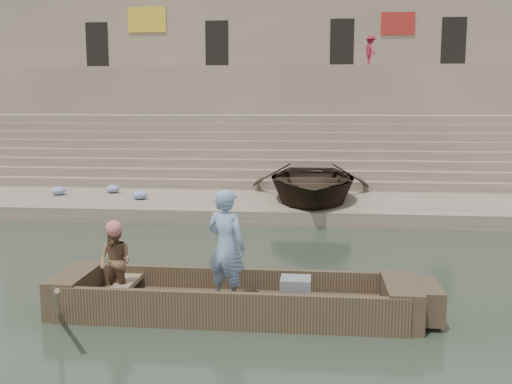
% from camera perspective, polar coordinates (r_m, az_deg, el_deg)
% --- Properties ---
extents(ground, '(120.00, 120.00, 0.00)m').
position_cam_1_polar(ground, '(10.25, -15.41, -10.06)').
color(ground, '#263125').
rests_on(ground, ground).
extents(lower_landing, '(32.00, 4.00, 0.40)m').
position_cam_1_polar(lower_landing, '(17.67, -6.05, -1.29)').
color(lower_landing, gray).
rests_on(lower_landing, ground).
extents(mid_landing, '(32.00, 3.00, 2.80)m').
position_cam_1_polar(mid_landing, '(24.86, -2.53, 4.41)').
color(mid_landing, gray).
rests_on(mid_landing, ground).
extents(upper_landing, '(32.00, 3.00, 5.20)m').
position_cam_1_polar(upper_landing, '(31.74, -0.69, 7.50)').
color(upper_landing, gray).
rests_on(upper_landing, ground).
extents(ghat_steps, '(32.00, 11.00, 5.20)m').
position_cam_1_polar(ghat_steps, '(26.51, -2.00, 5.54)').
color(ghat_steps, gray).
rests_on(ghat_steps, ground).
extents(building_wall, '(32.00, 5.07, 11.20)m').
position_cam_1_polar(building_wall, '(35.79, 0.06, 12.44)').
color(building_wall, gray).
rests_on(building_wall, ground).
extents(main_rowboat, '(5.00, 1.30, 0.22)m').
position_cam_1_polar(main_rowboat, '(9.14, -2.29, -11.35)').
color(main_rowboat, brown).
rests_on(main_rowboat, ground).
extents(rowboat_trim, '(6.04, 2.63, 1.85)m').
position_cam_1_polar(rowboat_trim, '(9.04, -0.99, -10.25)').
color(rowboat_trim, brown).
rests_on(rowboat_trim, ground).
extents(standing_man, '(0.76, 0.65, 1.76)m').
position_cam_1_polar(standing_man, '(8.79, -2.95, -5.40)').
color(standing_man, '#224D82').
rests_on(standing_man, main_rowboat).
extents(rowing_man, '(0.70, 0.62, 1.18)m').
position_cam_1_polar(rowing_man, '(9.29, -13.75, -6.73)').
color(rowing_man, '#236B3A').
rests_on(rowing_man, main_rowboat).
extents(television, '(0.46, 0.42, 0.40)m').
position_cam_1_polar(television, '(8.96, 3.86, -9.68)').
color(television, slate).
rests_on(television, main_rowboat).
extents(beached_rowboat, '(3.94, 5.44, 1.11)m').
position_cam_1_polar(beached_rowboat, '(17.33, 5.47, 1.05)').
color(beached_rowboat, '#2D2116').
rests_on(beached_rowboat, lower_landing).
extents(pedestrian, '(0.83, 1.11, 1.53)m').
position_cam_1_polar(pedestrian, '(30.89, 11.24, 13.56)').
color(pedestrian, maroon).
rests_on(pedestrian, upper_landing).
extents(cloth_bundles, '(10.26, 2.07, 0.26)m').
position_cam_1_polar(cloth_bundles, '(18.23, -13.45, -0.12)').
color(cloth_bundles, '#3F5999').
rests_on(cloth_bundles, lower_landing).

